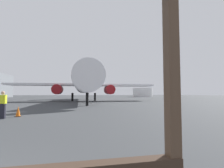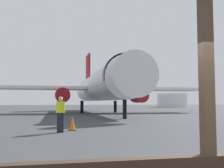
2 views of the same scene
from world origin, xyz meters
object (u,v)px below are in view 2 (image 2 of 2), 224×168
Objects in this scene: traffic_cone at (72,124)px; fuel_storage_tank at (173,100)px; ground_crew_worker at (60,114)px; airplane at (101,86)px.

traffic_cone is 69.75m from fuel_storage_tank.
airplane is at bearing 75.70° from ground_crew_worker.
fuel_storage_tank is at bearing 60.96° from traffic_cone.
fuel_storage_tank reaches higher than traffic_cone.
traffic_cone is (0.64, 0.83, -0.57)m from ground_crew_worker.
fuel_storage_tank is (34.48, 61.79, 1.12)m from ground_crew_worker.
ground_crew_worker is 70.77m from fuel_storage_tank.
airplane is 22.61m from traffic_cone.
ground_crew_worker is 0.19× the size of fuel_storage_tank.
traffic_cone is at bearing 52.59° from ground_crew_worker.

